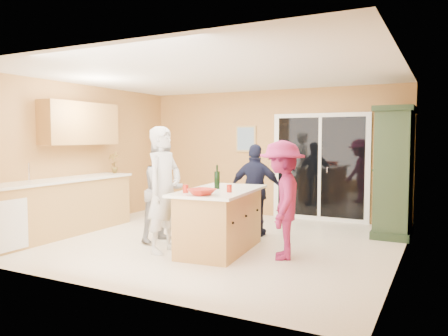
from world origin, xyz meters
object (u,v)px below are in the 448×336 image
at_px(woman_grey, 164,191).
at_px(kitchen_island, 220,222).
at_px(woman_white, 164,190).
at_px(woman_magenta, 282,200).
at_px(green_hutch, 394,173).
at_px(woman_navy, 256,190).

bearing_deg(woman_grey, kitchen_island, -84.05).
height_order(woman_white, woman_grey, woman_white).
bearing_deg(woman_white, woman_magenta, -71.86).
bearing_deg(green_hutch, woman_white, -136.37).
bearing_deg(woman_grey, woman_magenta, -80.32).
relative_size(green_hutch, woman_grey, 1.34).
bearing_deg(woman_navy, woman_white, 53.39).
height_order(woman_white, woman_magenta, woman_white).
distance_m(green_hutch, woman_magenta, 2.50).
relative_size(green_hutch, woman_magenta, 1.34).
xyz_separation_m(woman_white, woman_grey, (-0.38, 0.53, -0.10)).
height_order(green_hutch, woman_white, green_hutch).
relative_size(kitchen_island, woman_navy, 1.16).
height_order(kitchen_island, woman_white, woman_white).
distance_m(green_hutch, woman_grey, 3.81).
relative_size(kitchen_island, woman_magenta, 1.11).
distance_m(kitchen_island, woman_white, 0.93).
distance_m(kitchen_island, woman_magenta, 1.00).
xyz_separation_m(green_hutch, woman_grey, (-3.16, -2.12, -0.24)).
distance_m(woman_grey, woman_navy, 1.52).
bearing_deg(woman_magenta, green_hutch, 132.98).
bearing_deg(woman_grey, woman_white, -132.58).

